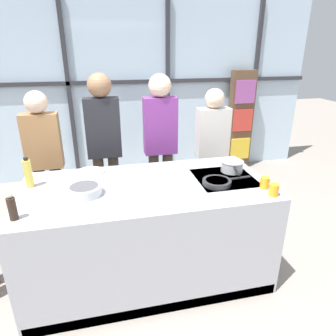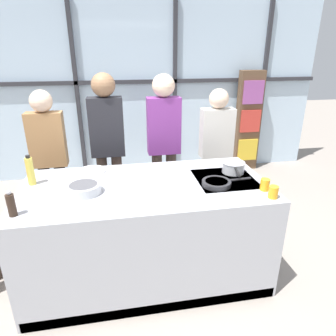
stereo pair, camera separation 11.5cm
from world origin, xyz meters
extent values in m
plane|color=gray|center=(0.00, 0.00, 0.00)|extent=(18.00, 18.00, 0.00)
cube|color=silver|center=(0.00, 2.58, 1.40)|extent=(6.40, 0.04, 2.80)
cube|color=#2D2D33|center=(0.00, 2.53, 1.54)|extent=(6.40, 0.06, 0.06)
cube|color=#2D2D33|center=(-0.77, 2.53, 1.40)|extent=(0.06, 0.06, 2.80)
cube|color=#2D2D33|center=(0.77, 2.53, 1.40)|extent=(0.06, 0.06, 2.80)
cube|color=#2D2D33|center=(2.30, 2.53, 1.40)|extent=(0.06, 0.06, 2.80)
cube|color=brown|center=(2.03, 2.40, 0.85)|extent=(0.41, 0.16, 1.70)
cube|color=gold|center=(2.03, 2.31, 0.37)|extent=(0.34, 0.03, 0.37)
cube|color=red|center=(2.03, 2.31, 0.88)|extent=(0.34, 0.03, 0.37)
cube|color=#994C93|center=(2.03, 2.31, 1.36)|extent=(0.34, 0.03, 0.37)
cube|color=#A8AAB2|center=(0.00, 0.00, 0.47)|extent=(2.13, 1.04, 0.94)
cube|color=black|center=(0.72, 0.00, 0.93)|extent=(0.52, 0.52, 0.01)
cube|color=black|center=(0.00, -0.51, 0.05)|extent=(2.09, 0.03, 0.10)
cylinder|color=#38383D|center=(0.60, -0.12, 0.93)|extent=(0.13, 0.13, 0.01)
cylinder|color=#38383D|center=(0.85, -0.12, 0.93)|extent=(0.13, 0.13, 0.01)
cylinder|color=#38383D|center=(0.60, 0.12, 0.93)|extent=(0.13, 0.13, 0.01)
cylinder|color=#38383D|center=(0.85, 0.12, 0.93)|extent=(0.13, 0.13, 0.01)
cylinder|color=black|center=(-0.87, 0.94, 0.41)|extent=(0.12, 0.12, 0.82)
cylinder|color=black|center=(-1.04, 0.94, 0.41)|extent=(0.12, 0.12, 0.82)
cube|color=#A37547|center=(-0.96, 0.94, 1.12)|extent=(0.38, 0.17, 0.59)
sphere|color=beige|center=(-0.96, 0.94, 1.53)|extent=(0.23, 0.23, 0.23)
cylinder|color=#47382D|center=(-0.24, 0.94, 0.45)|extent=(0.12, 0.12, 0.90)
cylinder|color=#47382D|center=(-0.40, 0.94, 0.45)|extent=(0.12, 0.12, 0.90)
cube|color=#232328|center=(-0.32, 0.94, 1.23)|extent=(0.37, 0.17, 0.65)
sphere|color=#8C6647|center=(-0.32, 0.94, 1.68)|extent=(0.25, 0.25, 0.25)
cylinder|color=#47382D|center=(0.40, 0.94, 0.45)|extent=(0.12, 0.12, 0.89)
cylinder|color=#47382D|center=(0.23, 0.94, 0.45)|extent=(0.12, 0.12, 0.89)
cube|color=#7A3384|center=(0.32, 0.94, 1.21)|extent=(0.37, 0.17, 0.64)
sphere|color=beige|center=(0.32, 0.94, 1.66)|extent=(0.25, 0.25, 0.25)
cylinder|color=black|center=(1.04, 0.94, 0.40)|extent=(0.12, 0.12, 0.81)
cylinder|color=black|center=(0.87, 0.94, 0.40)|extent=(0.12, 0.12, 0.81)
cube|color=beige|center=(0.96, 0.94, 1.10)|extent=(0.39, 0.17, 0.58)
sphere|color=beige|center=(0.96, 0.94, 1.50)|extent=(0.23, 0.23, 0.23)
cylinder|color=#232326|center=(0.60, -0.12, 0.96)|extent=(0.25, 0.25, 0.04)
cylinder|color=#B26B2D|center=(0.60, -0.12, 0.98)|extent=(0.19, 0.19, 0.01)
cylinder|color=#232326|center=(0.82, -0.11, 0.97)|extent=(0.20, 0.04, 0.02)
cylinder|color=silver|center=(0.85, 0.12, 0.99)|extent=(0.21, 0.21, 0.10)
cylinder|color=silver|center=(0.85, 0.12, 1.04)|extent=(0.21, 0.21, 0.01)
cylinder|color=black|center=(0.81, -0.07, 1.02)|extent=(0.06, 0.19, 0.02)
cylinder|color=white|center=(-0.47, 0.39, 0.94)|extent=(0.26, 0.26, 0.01)
cylinder|color=silver|center=(-0.51, -0.07, 0.98)|extent=(0.28, 0.28, 0.08)
cylinder|color=#4C4C51|center=(-0.51, -0.07, 1.01)|extent=(0.23, 0.23, 0.01)
cylinder|color=#E0CC4C|center=(-0.96, 0.18, 1.06)|extent=(0.06, 0.06, 0.24)
cylinder|color=black|center=(-0.96, 0.18, 1.19)|extent=(0.04, 0.04, 0.02)
cylinder|color=#332319|center=(-0.97, -0.35, 1.02)|extent=(0.06, 0.06, 0.16)
sphere|color=#B2B2B7|center=(-0.97, -0.35, 1.12)|extent=(0.03, 0.03, 0.03)
cylinder|color=orange|center=(0.96, -0.42, 0.99)|extent=(0.08, 0.08, 0.10)
cylinder|color=orange|center=(0.96, -0.28, 0.99)|extent=(0.08, 0.08, 0.10)
camera|label=1|loc=(-0.34, -2.32, 2.04)|focal=32.00mm
camera|label=2|loc=(-0.22, -2.35, 2.04)|focal=32.00mm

